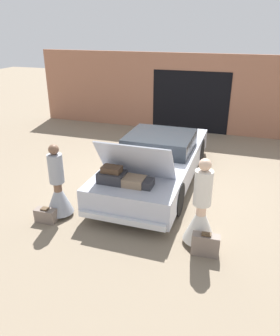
% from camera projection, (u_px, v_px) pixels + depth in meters
% --- Properties ---
extents(ground_plane, '(40.00, 40.00, 0.00)m').
position_uv_depth(ground_plane, '(156.00, 180.00, 8.47)').
color(ground_plane, '#7F705B').
extents(garage_wall_back, '(12.00, 0.14, 2.80)m').
position_uv_depth(garage_wall_back, '(191.00, 94.00, 11.87)').
color(garage_wall_back, '#9E664C').
rests_on(garage_wall_back, ground_plane).
extents(car, '(1.90, 4.96, 1.60)m').
position_uv_depth(car, '(156.00, 161.00, 8.24)').
color(car, '#B2B7C6').
rests_on(car, ground_plane).
extents(person_left, '(0.57, 0.57, 1.57)m').
position_uv_depth(person_left, '(58.00, 191.00, 6.69)').
color(person_left, brown).
rests_on(person_left, ground_plane).
extents(person_right, '(0.60, 0.60, 1.66)m').
position_uv_depth(person_right, '(201.00, 215.00, 5.80)').
color(person_right, beige).
rests_on(person_right, ground_plane).
extents(suitcase_beside_left_person, '(0.44, 0.22, 0.31)m').
position_uv_depth(suitcase_beside_left_person, '(46.00, 215.00, 6.62)').
color(suitcase_beside_left_person, '#75665B').
rests_on(suitcase_beside_left_person, ground_plane).
extents(suitcase_beside_right_person, '(0.48, 0.21, 0.43)m').
position_uv_depth(suitcase_beside_right_person, '(205.00, 245.00, 5.64)').
color(suitcase_beside_right_person, '#75665B').
rests_on(suitcase_beside_right_person, ground_plane).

